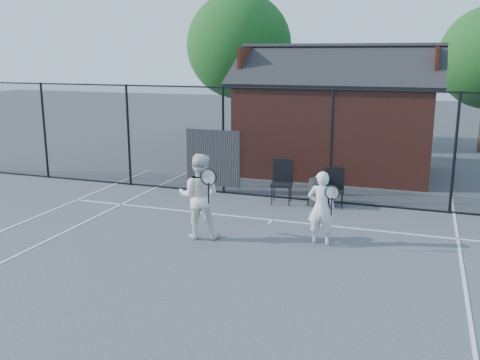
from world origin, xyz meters
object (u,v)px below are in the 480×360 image
(clubhouse, at_px, (337,124))
(waste_bin, at_px, (318,192))
(player_back, at_px, (199,196))
(chair_left, at_px, (335,188))
(chair_right, at_px, (282,182))
(player_front, at_px, (321,208))

(clubhouse, bearing_deg, waste_bin, -86.43)
(player_back, distance_m, waste_bin, 3.83)
(chair_left, height_order, waste_bin, chair_left)
(chair_left, bearing_deg, waste_bin, 169.66)
(player_back, distance_m, chair_right, 3.35)
(waste_bin, bearing_deg, player_front, -77.91)
(clubhouse, relative_size, chair_left, 6.56)
(clubhouse, height_order, chair_left, clubhouse)
(chair_left, bearing_deg, player_back, -136.00)
(clubhouse, bearing_deg, player_back, -102.12)
(player_back, xyz_separation_m, waste_bin, (1.92, 3.27, -0.56))
(clubhouse, relative_size, player_back, 3.55)
(waste_bin, bearing_deg, chair_left, 0.00)
(clubhouse, height_order, chair_right, clubhouse)
(player_front, xyz_separation_m, player_back, (-2.52, -0.47, 0.14))
(chair_right, xyz_separation_m, waste_bin, (0.95, 0.09, -0.21))
(clubhouse, height_order, waste_bin, clubhouse)
(chair_left, relative_size, waste_bin, 1.39)
(clubhouse, bearing_deg, chair_left, -80.96)
(chair_left, bearing_deg, chair_right, 173.27)
(clubhouse, distance_m, player_back, 7.88)
(player_front, xyz_separation_m, chair_right, (-1.55, 2.72, -0.21))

